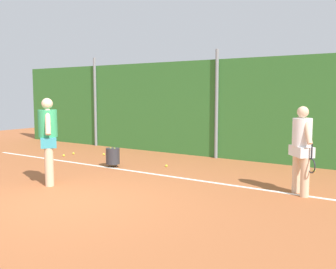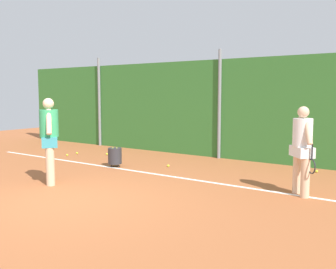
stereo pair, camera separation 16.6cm
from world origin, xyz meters
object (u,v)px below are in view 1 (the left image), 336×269
object	(u,v)px
ball_hopper	(113,156)
tennis_ball_7	(104,154)
tennis_ball_0	(64,155)
player_midcourt	(302,146)
player_foreground_near	(48,136)
tennis_ball_4	(73,153)
tennis_ball_8	(110,153)
tennis_ball_5	(314,171)
tennis_ball_3	(166,166)

from	to	relation	value
ball_hopper	tennis_ball_7	world-z (taller)	ball_hopper
tennis_ball_0	player_midcourt	bearing A→B (deg)	-4.03
player_foreground_near	tennis_ball_4	xyz separation A→B (m)	(-2.67, 3.09, -0.99)
tennis_ball_4	tennis_ball_8	bearing A→B (deg)	33.59
player_midcourt	tennis_ball_4	size ratio (longest dim) A/B	25.67
tennis_ball_5	tennis_ball_4	bearing A→B (deg)	-168.53
tennis_ball_3	tennis_ball_5	size ratio (longest dim) A/B	1.00
tennis_ball_0	ball_hopper	bearing A→B (deg)	-10.06
player_midcourt	tennis_ball_4	distance (m)	7.47
player_foreground_near	tennis_ball_4	bearing A→B (deg)	-11.51
player_midcourt	tennis_ball_0	world-z (taller)	player_midcourt
tennis_ball_5	tennis_ball_3	bearing A→B (deg)	-155.86
ball_hopper	tennis_ball_8	size ratio (longest dim) A/B	7.78
player_midcourt	tennis_ball_4	bearing A→B (deg)	-140.17
tennis_ball_3	player_midcourt	bearing A→B (deg)	-13.15
tennis_ball_0	tennis_ball_3	size ratio (longest dim) A/B	1.00
tennis_ball_3	tennis_ball_4	distance (m)	3.64
ball_hopper	tennis_ball_5	bearing A→B (deg)	26.74
player_midcourt	tennis_ball_0	distance (m)	7.37
player_midcourt	tennis_ball_8	world-z (taller)	player_midcourt
player_foreground_near	ball_hopper	world-z (taller)	player_foreground_near
tennis_ball_3	tennis_ball_4	bearing A→B (deg)	178.56
tennis_ball_7	player_midcourt	bearing A→B (deg)	-12.02
tennis_ball_3	player_foreground_near	bearing A→B (deg)	-108.01
player_foreground_near	tennis_ball_5	world-z (taller)	player_foreground_near
player_midcourt	tennis_ball_8	xyz separation A→B (m)	(-6.39, 1.60, -0.92)
tennis_ball_3	tennis_ball_7	distance (m)	2.77
player_midcourt	tennis_ball_8	size ratio (longest dim) A/B	25.67
tennis_ball_7	tennis_ball_8	xyz separation A→B (m)	(0.05, 0.23, 0.00)
player_midcourt	tennis_ball_3	size ratio (longest dim) A/B	25.67
tennis_ball_7	tennis_ball_8	world-z (taller)	same
player_midcourt	player_foreground_near	bearing A→B (deg)	-108.26
tennis_ball_3	tennis_ball_4	size ratio (longest dim) A/B	1.00
ball_hopper	tennis_ball_7	bearing A→B (deg)	140.34
tennis_ball_7	tennis_ball_3	bearing A→B (deg)	-10.46
ball_hopper	tennis_ball_5	xyz separation A→B (m)	(4.56, 2.30, -0.26)
tennis_ball_5	player_midcourt	bearing A→B (deg)	-82.18
player_midcourt	tennis_ball_5	bearing A→B (deg)	145.08
tennis_ball_0	tennis_ball_5	size ratio (longest dim) A/B	1.00
ball_hopper	tennis_ball_4	world-z (taller)	ball_hopper
tennis_ball_4	player_midcourt	bearing A→B (deg)	-7.43
tennis_ball_0	tennis_ball_7	size ratio (longest dim) A/B	1.00
tennis_ball_3	tennis_ball_7	world-z (taller)	same
tennis_ball_5	player_foreground_near	bearing A→B (deg)	-133.98
tennis_ball_0	tennis_ball_7	xyz separation A→B (m)	(0.86, 0.86, 0.00)
tennis_ball_5	tennis_ball_7	size ratio (longest dim) A/B	1.00
tennis_ball_4	tennis_ball_7	distance (m)	1.01
tennis_ball_4	player_foreground_near	bearing A→B (deg)	-49.24
ball_hopper	tennis_ball_0	distance (m)	2.46
player_midcourt	tennis_ball_3	bearing A→B (deg)	-145.89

